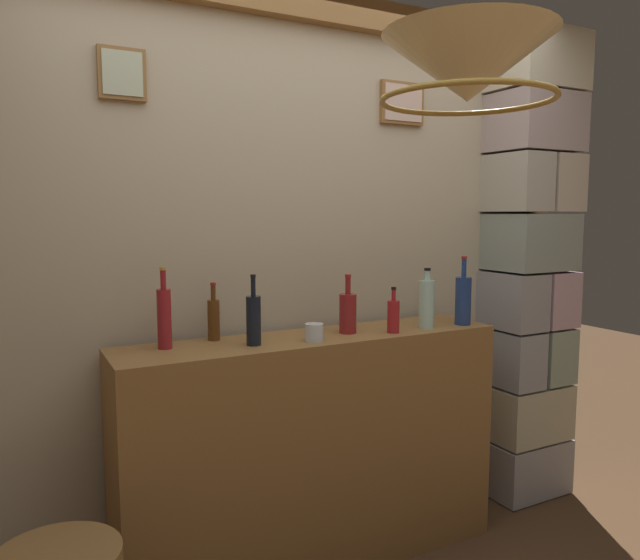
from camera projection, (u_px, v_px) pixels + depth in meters
name	position (u px, v px, depth m)	size (l,w,h in m)	color
panelled_rear_partition	(289.00, 258.00, 2.77)	(3.32, 0.15, 2.56)	#BCAD8E
stone_pillar	(525.00, 270.00, 3.27)	(0.46, 0.39, 2.50)	#A3A0A2
bar_shelf_unit	(315.00, 451.00, 2.64)	(1.72, 0.38, 1.04)	olive
liquor_bottle_rye	(427.00, 303.00, 2.75)	(0.07, 0.07, 0.28)	#ABD8C9
liquor_bottle_sherry	(463.00, 300.00, 2.83)	(0.08, 0.08, 0.33)	navy
liquor_bottle_vermouth	(164.00, 317.00, 2.33)	(0.06, 0.06, 0.32)	maroon
liquor_bottle_rum	(348.00, 312.00, 2.64)	(0.08, 0.08, 0.26)	maroon
liquor_bottle_vodka	(214.00, 318.00, 2.49)	(0.05, 0.05, 0.24)	#5B3414
liquor_bottle_amaro	(254.00, 319.00, 2.39)	(0.06, 0.06, 0.29)	black
liquor_bottle_bourbon	(393.00, 315.00, 2.65)	(0.06, 0.06, 0.21)	#A51F24
glass_tumbler_rocks	(314.00, 332.00, 2.48)	(0.08, 0.08, 0.07)	silver
pendant_lamp	(468.00, 70.00, 1.62)	(0.48, 0.48, 0.44)	beige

